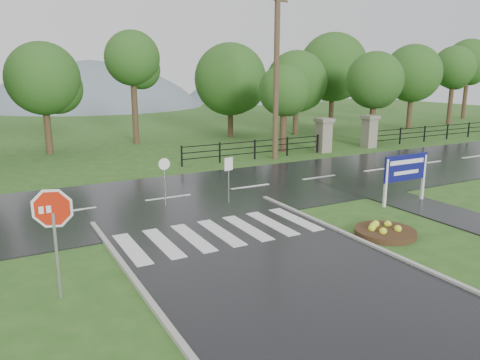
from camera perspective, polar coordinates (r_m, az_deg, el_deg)
ground at (r=11.73m, az=8.82°, el=-13.88°), size 120.00×120.00×0.00m
main_road at (r=20.05m, az=-8.72°, el=-2.26°), size 90.00×8.00×0.04m
walkway at (r=20.03m, az=21.40°, el=-3.06°), size 2.20×11.00×0.04m
crosswalk at (r=15.62m, az=-2.38°, el=-6.41°), size 6.50×2.80×0.02m
pillar_west at (r=31.34m, az=10.18°, el=5.50°), size 1.00×1.00×2.24m
pillar_east at (r=33.97m, az=15.49°, el=5.82°), size 1.00×1.00×2.24m
fence_west at (r=28.45m, az=1.82°, el=3.99°), size 9.58×0.08×1.20m
fence_east at (r=42.16m, az=26.12°, el=5.71°), size 20.58×0.08×1.20m
hills at (r=76.78m, az=-20.04°, el=-3.28°), size 102.00×48.00×48.00m
treeline at (r=33.49m, az=-15.36°, el=3.69°), size 83.20×5.20×10.00m
stop_sign at (r=11.62m, az=-21.81°, el=-4.41°), size 1.21×0.43×2.87m
estate_billboard at (r=19.92m, az=19.57°, el=1.16°), size 2.32×0.10×2.03m
flower_bed at (r=16.21m, az=17.29°, el=-5.96°), size 1.98×1.98×0.40m
reg_sign_small at (r=18.72m, az=-1.40°, el=1.13°), size 0.42×0.12×1.92m
reg_sign_round at (r=18.47m, az=-9.18°, el=0.49°), size 0.46×0.06×1.99m
utility_pole_east at (r=28.25m, az=4.45°, el=12.73°), size 1.72×0.66×9.96m
entrance_tree_left at (r=30.99m, az=5.38°, el=10.72°), size 3.32×3.32×5.66m
entrance_tree_right at (r=35.97m, az=16.11°, el=11.56°), size 4.11×4.11×6.64m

